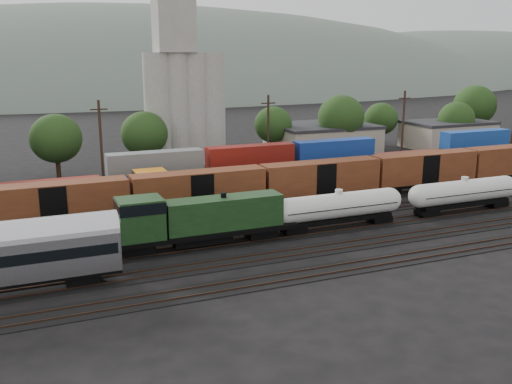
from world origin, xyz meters
name	(u,v)px	position (x,y,z in m)	size (l,w,h in m)	color
ground	(248,225)	(0.00, 0.00, 0.00)	(600.00, 600.00, 0.00)	black
tracks	(248,224)	(0.00, 0.00, 0.05)	(180.00, 33.20, 0.20)	black
green_locomotive	(190,220)	(-7.80, -5.00, 2.84)	(18.92, 3.34, 5.01)	black
tank_car_a	(338,207)	(8.08, -5.00, 2.38)	(15.14, 2.71, 3.97)	silver
tank_car_b	(464,193)	(24.63, -5.00, 2.36)	(14.96, 2.68, 3.92)	silver
orange_locomotive	(187,185)	(-3.82, 10.00, 2.53)	(17.71, 2.95, 4.43)	black
boxcar_string	(129,196)	(-11.60, 5.00, 3.12)	(122.80, 2.90, 4.20)	black
container_wall	(119,180)	(-11.07, 15.00, 2.73)	(160.00, 2.60, 5.80)	black
grain_silo	(184,95)	(3.28, 36.00, 11.26)	(13.40, 5.00, 29.00)	#A09E93
industrial_sheds	(206,148)	(6.63, 35.25, 2.56)	(119.38, 17.26, 5.10)	#9E937F
tree_band	(139,119)	(-4.09, 36.10, 7.66)	(168.66, 24.68, 14.30)	black
utility_poles	(189,139)	(0.00, 22.00, 6.21)	(122.20, 0.36, 12.00)	black
distant_hills	(111,126)	(23.92, 260.00, -20.56)	(860.00, 286.00, 130.00)	#59665B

